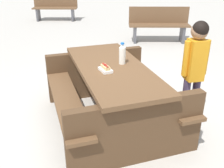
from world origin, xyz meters
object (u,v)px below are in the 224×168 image
(picnic_table, at_px, (112,90))
(child_in_coat, at_px, (196,60))
(soda_bottle, at_px, (122,54))
(park_bench_mid, at_px, (55,7))
(park_bench_near, at_px, (159,24))
(hotdog_tray, at_px, (105,69))

(picnic_table, xyz_separation_m, child_in_coat, (0.20, 0.95, 0.37))
(picnic_table, height_order, soda_bottle, soda_bottle)
(park_bench_mid, bearing_deg, soda_bottle, 4.91)
(picnic_table, relative_size, park_bench_near, 1.23)
(child_in_coat, bearing_deg, park_bench_mid, -168.72)
(park_bench_near, bearing_deg, hotdog_tray, -30.87)
(picnic_table, bearing_deg, soda_bottle, 115.32)
(picnic_table, height_order, child_in_coat, child_in_coat)
(picnic_table, xyz_separation_m, hotdog_tray, (0.13, -0.10, 0.34))
(picnic_table, bearing_deg, park_bench_near, 149.49)
(picnic_table, height_order, hotdog_tray, hotdog_tray)
(hotdog_tray, bearing_deg, child_in_coat, 86.10)
(child_in_coat, xyz_separation_m, park_bench_mid, (-6.93, -1.38, -0.37))
(picnic_table, relative_size, soda_bottle, 7.45)
(hotdog_tray, distance_m, park_bench_near, 4.11)
(soda_bottle, bearing_deg, picnic_table, -64.68)
(picnic_table, distance_m, park_bench_near, 3.93)
(picnic_table, relative_size, park_bench_mid, 1.23)
(child_in_coat, bearing_deg, hotdog_tray, -93.90)
(child_in_coat, bearing_deg, park_bench_near, 163.72)
(soda_bottle, bearing_deg, hotdog_tray, -51.81)
(park_bench_near, bearing_deg, soda_bottle, -29.20)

